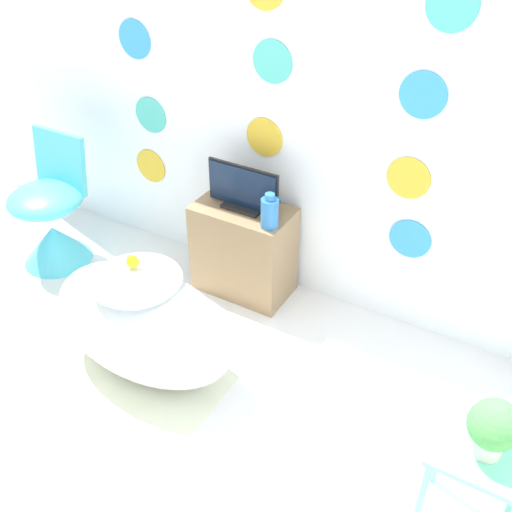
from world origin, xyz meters
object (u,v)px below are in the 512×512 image
Objects in this scene: tv at (243,190)px; vase at (270,212)px; bathtub at (143,323)px; chair at (52,222)px; potted_plant_left at (493,427)px.

vase is at bearing -22.15° from tv.
bathtub is 1.22m from chair.
potted_plant_left is (2.78, -0.52, 0.32)m from chair.
tv is 1.83× the size of potted_plant_left.
tv reaches higher than bathtub.
vase is 1.55m from potted_plant_left.
chair is 2.84m from potted_plant_left.
bathtub is at bearing -96.27° from tv.
potted_plant_left reaches higher than bathtub.
bathtub is 0.91m from tv.
tv reaches higher than chair.
tv is at bearing 157.85° from vase.
bathtub is 5.09× the size of vase.
chair reaches higher than potted_plant_left.
chair is at bearing -163.84° from tv.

